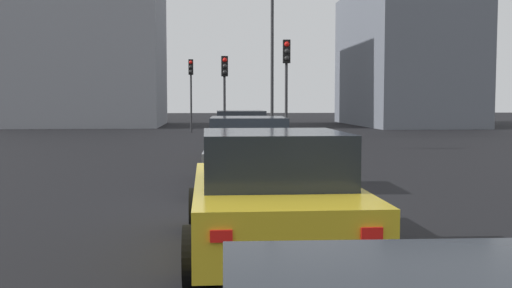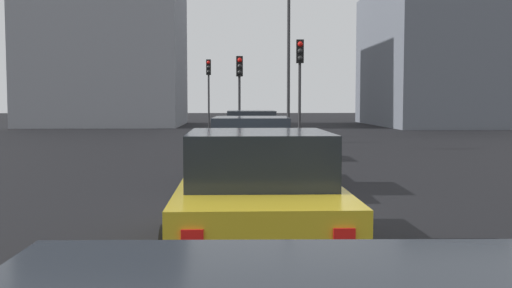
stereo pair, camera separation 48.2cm
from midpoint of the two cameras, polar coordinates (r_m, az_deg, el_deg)
The scene contains 10 objects.
ground_plane at distance 11.48m, azimuth 1.45°, elevation -5.96°, with size 160.00×160.00×0.20m, color black.
car_beige_lead at distance 19.96m, azimuth 0.23°, elevation 0.80°, with size 4.47×1.99×1.57m.
car_grey_second at distance 13.33m, azimuth 0.59°, elevation -0.89°, with size 4.57×2.16×1.55m.
car_yellow_third at distance 7.55m, azimuth 2.03°, elevation -4.79°, with size 4.32×2.13×1.53m.
traffic_light_near_left at distance 27.34m, azimuth -1.05°, elevation 5.97°, with size 0.32×0.30×3.87m.
traffic_light_near_right at distance 36.08m, azimuth -4.07°, elevation 5.97°, with size 0.32×0.29×4.30m.
traffic_light_far_left at distance 23.84m, azimuth 4.71°, elevation 6.85°, with size 0.32×0.28×4.25m.
street_lamp_kerbside at distance 31.88m, azimuth 3.51°, elevation 9.96°, with size 0.56×0.36×8.95m.
building_facade_left at distance 48.38m, azimuth 15.77°, elevation 7.89°, with size 15.20×7.41×10.43m, color slate.
building_facade_center at distance 47.91m, azimuth -13.50°, elevation 10.77°, with size 10.73×11.20×15.11m, color gray.
Camera 2 is at (-11.30, 0.46, 1.91)m, focal length 42.74 mm.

